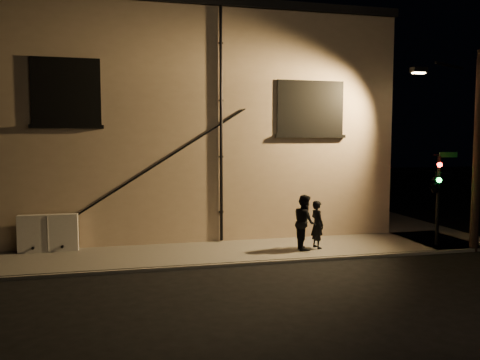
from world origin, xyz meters
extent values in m
plane|color=black|center=(0.00, 0.00, 0.00)|extent=(90.00, 90.00, 0.00)
cube|color=#67625D|center=(-3.00, 1.50, 0.06)|extent=(20.00, 3.00, 0.12)
cube|color=#67625D|center=(6.50, 8.00, 0.06)|extent=(3.00, 16.00, 0.12)
cube|color=#CAAE91|center=(-3.00, 9.00, 4.25)|extent=(16.00, 12.00, 8.50)
cube|color=black|center=(-3.00, 9.00, 8.65)|extent=(16.20, 12.20, 0.30)
cube|color=black|center=(-7.00, 2.98, 5.40)|extent=(2.20, 0.10, 2.20)
cube|color=black|center=(-7.00, 3.00, 5.40)|extent=(1.98, 0.05, 1.98)
cube|color=black|center=(1.60, 2.98, 5.00)|extent=(2.60, 0.10, 2.00)
cube|color=#A5B28C|center=(1.60, 3.00, 5.00)|extent=(2.38, 0.05, 1.78)
cylinder|color=black|center=(-1.80, 2.92, 4.31)|extent=(0.11, 0.11, 8.30)
cylinder|color=black|center=(-4.00, 2.95, 3.00)|extent=(5.96, 0.04, 3.75)
cylinder|color=black|center=(-3.88, 2.95, 3.06)|extent=(5.96, 0.04, 3.75)
cube|color=silver|center=(-7.66, 2.70, 0.74)|extent=(1.87, 0.32, 1.23)
imported|color=black|center=(1.18, 1.14, 0.94)|extent=(0.50, 0.66, 1.64)
imported|color=black|center=(0.69, 1.05, 1.05)|extent=(0.82, 0.99, 1.86)
cylinder|color=black|center=(5.47, 0.66, 1.68)|extent=(0.12, 0.12, 3.12)
imported|color=black|center=(5.25, 0.54, 2.34)|extent=(0.69, 1.92, 0.76)
sphere|color=#FF140C|center=(5.27, 0.36, 2.96)|extent=(0.17, 0.17, 0.17)
sphere|color=#14FF3F|center=(5.27, 0.36, 2.44)|extent=(0.17, 0.17, 0.17)
cube|color=#0C4C1E|center=(5.82, 0.66, 3.29)|extent=(0.70, 0.03, 0.18)
cylinder|color=black|center=(6.46, 0.01, 3.40)|extent=(0.28, 0.28, 6.79)
cylinder|color=black|center=(5.66, 0.56, 6.32)|extent=(1.73, 0.95, 0.10)
cube|color=black|center=(4.86, 1.11, 6.23)|extent=(0.55, 0.28, 0.18)
cube|color=#FFC672|center=(4.86, 1.11, 6.13)|extent=(0.42, 0.20, 0.04)
camera|label=1|loc=(-4.93, -13.55, 3.78)|focal=35.00mm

